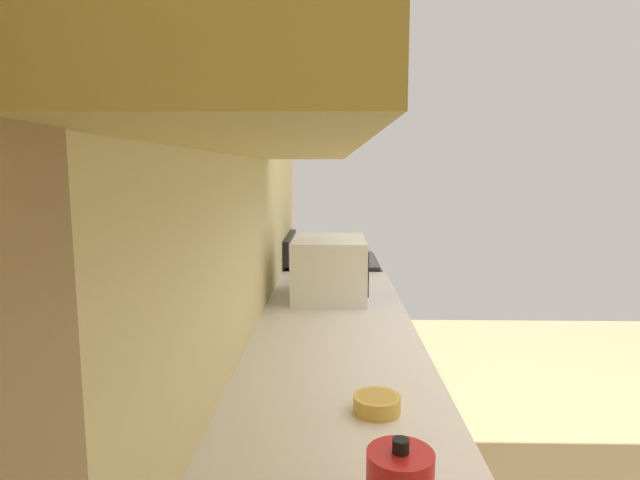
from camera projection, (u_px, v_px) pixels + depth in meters
wall_back at (231, 211)px, 1.86m from camera, size 4.32×0.12×2.79m
upper_cabinets at (286, 27)px, 1.38m from camera, size 2.08×0.36×0.66m
oven_range at (332, 325)px, 3.59m from camera, size 0.70×0.63×1.10m
microwave at (329, 268)px, 2.53m from camera, size 0.45×0.36×0.29m
bowl at (377, 403)px, 1.35m from camera, size 0.12×0.12×0.04m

